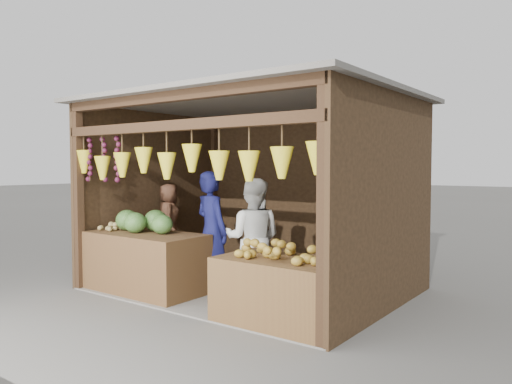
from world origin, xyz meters
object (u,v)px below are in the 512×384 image
(man_standing, at_px, (212,232))
(counter_right, at_px, (284,292))
(woman_standing, at_px, (253,238))
(vendor_seated, at_px, (169,218))
(counter_left, at_px, (146,263))

(man_standing, bearing_deg, counter_right, 174.72)
(woman_standing, distance_m, vendor_seated, 2.05)
(counter_left, height_order, man_standing, man_standing)
(counter_right, distance_m, man_standing, 1.77)
(counter_right, relative_size, vendor_seated, 1.31)
(woman_standing, bearing_deg, counter_right, 119.34)
(woman_standing, bearing_deg, counter_left, 0.09)
(counter_left, bearing_deg, man_standing, 38.06)
(counter_left, relative_size, vendor_seated, 1.54)
(counter_right, distance_m, vendor_seated, 3.18)
(counter_left, relative_size, counter_right, 1.17)
(man_standing, bearing_deg, vendor_seated, -3.51)
(counter_right, xyz_separation_m, vendor_seated, (-2.93, 1.10, 0.53))
(counter_right, bearing_deg, vendor_seated, 159.39)
(counter_left, xyz_separation_m, woman_standing, (1.38, 0.62, 0.38))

